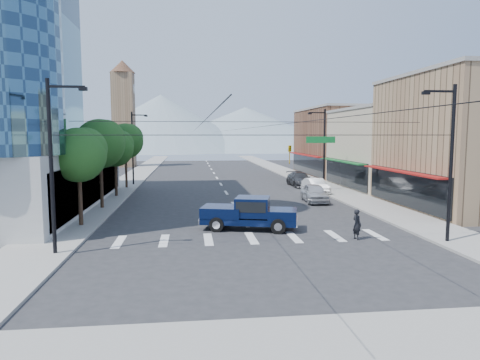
{
  "coord_description": "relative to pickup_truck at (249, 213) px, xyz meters",
  "views": [
    {
      "loc": [
        -3.82,
        -23.49,
        6.21
      ],
      "look_at": [
        -0.3,
        6.63,
        3.0
      ],
      "focal_mm": 32.0,
      "sensor_mm": 36.0,
      "label": 1
    }
  ],
  "objects": [
    {
      "name": "lamp_pole_ne",
      "position": [
        10.69,
        17.99,
        3.82
      ],
      "size": [
        2.0,
        0.25,
        9.0
      ],
      "color": "black",
      "rests_on": "ground"
    },
    {
      "name": "parked_car_near",
      "position": [
        7.62,
        10.67,
        -0.28
      ],
      "size": [
        2.29,
        5.06,
        1.68
      ],
      "primitive_type": "imported",
      "rotation": [
        0.0,
        0.0,
        -0.06
      ],
      "color": "#B4B4B9",
      "rests_on": "ground"
    },
    {
      "name": "ground",
      "position": [
        0.02,
        -4.01,
        -1.12
      ],
      "size": [
        160.0,
        160.0,
        0.0
      ],
      "primitive_type": "plane",
      "color": "#28282B",
      "rests_on": "ground"
    },
    {
      "name": "sidewalk_cross",
      "position": [
        0.02,
        -16.01,
        -1.04
      ],
      "size": [
        28.0,
        4.0,
        0.15
      ],
      "primitive_type": "cube",
      "color": "gray",
      "rests_on": "ground"
    },
    {
      "name": "pedestrian",
      "position": [
        6.03,
        -3.47,
        -0.21
      ],
      "size": [
        0.6,
        0.76,
        1.82
      ],
      "primitive_type": "imported",
      "rotation": [
        0.0,
        0.0,
        1.85
      ],
      "color": "black",
      "rests_on": "ground"
    },
    {
      "name": "parked_car_far",
      "position": [
        9.42,
        22.96,
        -0.28
      ],
      "size": [
        2.46,
        5.79,
        1.66
      ],
      "primitive_type": "imported",
      "rotation": [
        0.0,
        0.0,
        0.02
      ],
      "color": "#343437",
      "rests_on": "ground"
    },
    {
      "name": "pickup_truck",
      "position": [
        0.0,
        0.0,
        0.0
      ],
      "size": [
        6.68,
        3.77,
        2.14
      ],
      "rotation": [
        0.0,
        0.0,
        -0.26
      ],
      "color": "#071134",
      "rests_on": "ground"
    },
    {
      "name": "tree_far",
      "position": [
        -11.05,
        23.09,
        4.48
      ],
      "size": [
        4.09,
        4.09,
        7.52
      ],
      "color": "black",
      "rests_on": "ground"
    },
    {
      "name": "mountain_right",
      "position": [
        20.02,
        155.99,
        7.88
      ],
      "size": [
        90.0,
        90.0,
        18.0
      ],
      "primitive_type": "cone",
      "color": "gray",
      "rests_on": "ground"
    },
    {
      "name": "sidewalk_left",
      "position": [
        -11.98,
        35.99,
        -1.04
      ],
      "size": [
        4.0,
        120.0,
        0.15
      ],
      "primitive_type": "cube",
      "color": "gray",
      "rests_on": "ground"
    },
    {
      "name": "sidewalk_right",
      "position": [
        12.02,
        35.99,
        -1.04
      ],
      "size": [
        4.0,
        120.0,
        0.15
      ],
      "primitive_type": "cube",
      "color": "gray",
      "rests_on": "ground"
    },
    {
      "name": "shop_far",
      "position": [
        20.02,
        35.99,
        3.88
      ],
      "size": [
        12.0,
        18.0,
        10.0
      ],
      "primitive_type": "cube",
      "color": "brown",
      "rests_on": "ground"
    },
    {
      "name": "lamp_pole_nw",
      "position": [
        -10.64,
        25.99,
        3.82
      ],
      "size": [
        2.0,
        0.25,
        9.0
      ],
      "color": "black",
      "rests_on": "ground"
    },
    {
      "name": "parked_car_mid",
      "position": [
        9.42,
        16.32,
        -0.32
      ],
      "size": [
        1.93,
        4.92,
        1.6
      ],
      "primitive_type": "imported",
      "rotation": [
        0.0,
        0.0,
        0.05
      ],
      "color": "white",
      "rests_on": "ground"
    },
    {
      "name": "clock_tower",
      "position": [
        -16.48,
        57.99,
        9.53
      ],
      "size": [
        4.8,
        4.8,
        20.4
      ],
      "color": "#8C6B4C",
      "rests_on": "ground"
    },
    {
      "name": "tree_near",
      "position": [
        -11.05,
        2.09,
        3.88
      ],
      "size": [
        3.65,
        3.64,
        6.71
      ],
      "color": "black",
      "rests_on": "ground"
    },
    {
      "name": "signal_rig",
      "position": [
        0.22,
        -5.01,
        3.53
      ],
      "size": [
        21.8,
        0.2,
        9.0
      ],
      "color": "black",
      "rests_on": "ground"
    },
    {
      "name": "tree_midfar",
      "position": [
        -11.05,
        16.09,
        3.88
      ],
      "size": [
        3.65,
        3.64,
        6.71
      ],
      "color": "black",
      "rests_on": "ground"
    },
    {
      "name": "tree_midnear",
      "position": [
        -11.05,
        9.09,
        4.48
      ],
      "size": [
        4.09,
        4.09,
        7.52
      ],
      "color": "black",
      "rests_on": "ground"
    },
    {
      "name": "mountain_left",
      "position": [
        -14.98,
        145.99,
        9.88
      ],
      "size": [
        80.0,
        80.0,
        22.0
      ],
      "primitive_type": "cone",
      "color": "gray",
      "rests_on": "ground"
    },
    {
      "name": "shop_mid",
      "position": [
        20.02,
        19.99,
        3.38
      ],
      "size": [
        12.0,
        14.0,
        9.0
      ],
      "primitive_type": "cube",
      "color": "tan",
      "rests_on": "ground"
    },
    {
      "name": "shop_near",
      "position": [
        20.02,
        5.99,
        4.38
      ],
      "size": [
        12.0,
        14.0,
        11.0
      ],
      "primitive_type": "cube",
      "color": "#8C6B4C",
      "rests_on": "ground"
    }
  ]
}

